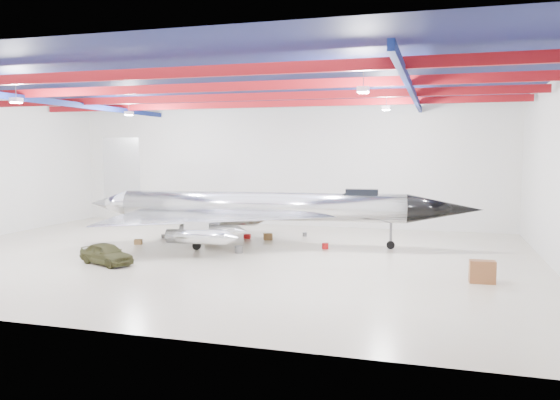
% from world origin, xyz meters
% --- Properties ---
extents(floor, '(40.00, 40.00, 0.00)m').
position_xyz_m(floor, '(0.00, 0.00, 0.00)').
color(floor, beige).
rests_on(floor, ground).
extents(wall_back, '(40.00, 0.00, 40.00)m').
position_xyz_m(wall_back, '(0.00, 15.00, 5.50)').
color(wall_back, silver).
rests_on(wall_back, floor).
extents(ceiling, '(40.00, 40.00, 0.00)m').
position_xyz_m(ceiling, '(0.00, 0.00, 11.00)').
color(ceiling, '#0A0F38').
rests_on(ceiling, wall_back).
extents(ceiling_structure, '(39.50, 29.50, 1.08)m').
position_xyz_m(ceiling_structure, '(0.00, 0.00, 10.32)').
color(ceiling_structure, maroon).
rests_on(ceiling_structure, ceiling).
extents(jet_aircraft, '(28.29, 17.88, 7.72)m').
position_xyz_m(jet_aircraft, '(1.44, 4.40, 2.53)').
color(jet_aircraft, silver).
rests_on(jet_aircraft, floor).
extents(jeep, '(4.07, 2.78, 1.29)m').
position_xyz_m(jeep, '(-5.41, -4.38, 0.64)').
color(jeep, '#3D3D1E').
rests_on(jeep, floor).
extents(desk, '(1.32, 0.72, 1.18)m').
position_xyz_m(desk, '(15.84, -3.05, 0.59)').
color(desk, brown).
rests_on(desk, floor).
extents(crate_ply, '(0.62, 0.55, 0.37)m').
position_xyz_m(crate_ply, '(-7.21, 2.24, 0.18)').
color(crate_ply, olive).
rests_on(crate_ply, floor).
extents(toolbox_red, '(0.52, 0.42, 0.34)m').
position_xyz_m(toolbox_red, '(-0.51, 6.95, 0.17)').
color(toolbox_red, '#AB1112').
rests_on(toolbox_red, floor).
extents(engine_drum, '(0.63, 0.63, 0.47)m').
position_xyz_m(engine_drum, '(0.95, 1.15, 0.24)').
color(engine_drum, '#59595B').
rests_on(engine_drum, floor).
extents(parts_bin, '(0.83, 0.76, 0.47)m').
position_xyz_m(parts_bin, '(1.20, 6.85, 0.24)').
color(parts_bin, olive).
rests_on(parts_bin, floor).
extents(crate_small, '(0.43, 0.36, 0.28)m').
position_xyz_m(crate_small, '(-6.81, 5.47, 0.14)').
color(crate_small, '#59595B').
rests_on(crate_small, floor).
extents(tool_chest, '(0.52, 0.52, 0.40)m').
position_xyz_m(tool_chest, '(6.17, 4.24, 0.20)').
color(tool_chest, '#AB1112').
rests_on(tool_chest, floor).
extents(oil_barrel, '(0.62, 0.51, 0.41)m').
position_xyz_m(oil_barrel, '(-2.44, 4.26, 0.21)').
color(oil_barrel, olive).
rests_on(oil_barrel, floor).
extents(spares_box, '(0.45, 0.45, 0.31)m').
position_xyz_m(spares_box, '(3.52, 9.16, 0.16)').
color(spares_box, '#59595B').
rests_on(spares_box, floor).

